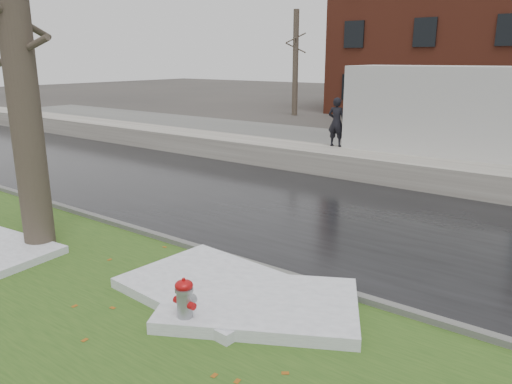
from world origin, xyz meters
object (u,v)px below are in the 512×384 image
Objects in this scene: box_truck at (472,120)px; tree at (18,58)px; fire_hydrant at (185,302)px; worker at (336,122)px.

tree is at bearing -117.15° from box_truck.
fire_hydrant is 5.48m from tree.
fire_hydrant is 0.07× the size of box_truck.
box_truck reaches higher than fire_hydrant.
worker is (-3.92, -1.30, -0.23)m from box_truck.
box_truck is at bearing -166.71° from worker.
worker is (1.08, 9.99, -2.06)m from tree.
tree is (-4.44, 0.48, 3.18)m from fire_hydrant.
tree is 12.49m from box_truck.
fire_hydrant is at bearing 102.68° from worker.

